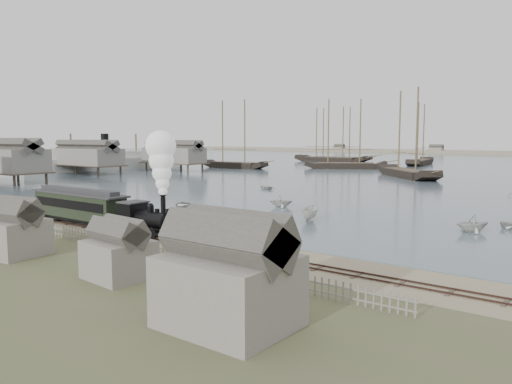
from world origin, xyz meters
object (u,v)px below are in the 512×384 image
Objects in this scene: locomotive at (157,191)px; passenger_coach at (79,205)px; steamship at (105,152)px; beached_dinghy at (134,225)px.

locomotive is 12.36m from passenger_coach.
passenger_coach is at bearing -117.16° from steamship.
steamship is (-83.51, 55.26, 0.74)m from locomotive.
locomotive is 100.14m from steamship.
steamship is at bearing 48.85° from beached_dinghy.
steamship is at bearing 146.51° from locomotive.
locomotive reaches higher than passenger_coach.
steamship reaches higher than beached_dinghy.
passenger_coach is 3.89× the size of beached_dinghy.
locomotive is 0.68× the size of passenger_coach.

